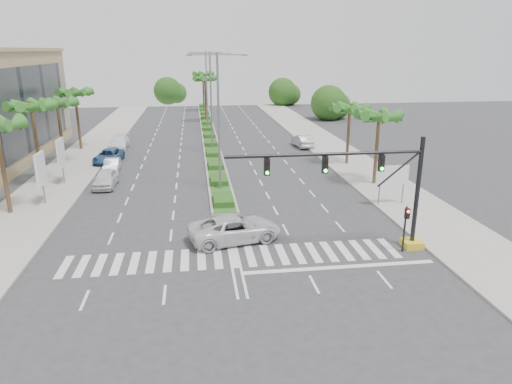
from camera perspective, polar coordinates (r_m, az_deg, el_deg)
ground at (r=28.32m, az=-2.74°, el=-8.13°), size 160.00×160.00×0.00m
footpath_right at (r=50.14m, az=12.73°, el=2.96°), size 6.00×120.00×0.15m
footpath_left at (r=48.85m, az=-23.01°, el=1.61°), size 6.00×120.00×0.15m
median at (r=71.54m, az=-5.98°, el=7.55°), size 2.20×75.00×0.20m
median_grass at (r=71.52m, az=-5.98°, el=7.64°), size 1.80×75.00×0.04m
signal_gantry at (r=29.23m, az=15.57°, el=-0.65°), size 12.60×1.20×7.20m
pedestrian_signal at (r=29.65m, az=18.22°, el=-3.54°), size 0.28×0.36×3.00m
direction_sign at (r=38.19m, az=16.69°, el=1.86°), size 2.70×0.11×3.40m
billboard_near at (r=40.54m, az=-25.32°, el=2.53°), size 0.18×2.10×4.35m
billboard_far at (r=46.14m, az=-23.21°, el=4.43°), size 0.18×2.10×4.35m
palm_left_mid at (r=46.08m, az=-26.24°, el=9.25°), size 4.57×4.68×7.95m
palm_left_far at (r=53.76m, az=-23.58°, el=9.87°), size 4.57×4.68×7.35m
palm_left_end at (r=61.43m, az=-21.68°, el=11.22°), size 4.57×4.68×7.75m
palm_right_near at (r=43.24m, az=15.12°, el=8.83°), size 4.57×4.68×7.05m
palm_right_far at (r=50.69m, az=11.64°, el=9.91°), size 4.57×4.68×6.75m
palm_median_a at (r=80.66m, az=-6.40°, el=13.70°), size 4.57×4.68×8.05m
palm_median_b at (r=95.63m, az=-6.66°, el=14.25°), size 4.57×4.68×8.05m
streetlight_near at (r=39.90m, az=-4.70°, el=9.57°), size 5.10×0.25×12.00m
streetlight_mid at (r=55.78m, az=-5.65°, el=11.75°), size 5.10×0.25×12.00m
streetlight_far at (r=71.71m, az=-6.18°, el=12.97°), size 5.10×0.25×12.00m
car_parked_a at (r=44.44m, az=-18.27°, el=1.62°), size 1.97×4.71×1.59m
car_parked_b at (r=49.83m, az=-17.54°, el=3.21°), size 1.62×4.21×1.37m
car_parked_c at (r=53.92m, az=-17.95°, el=4.27°), size 3.06×5.64×1.50m
car_parked_d at (r=61.50m, az=-16.75°, el=5.95°), size 2.32×5.47×1.57m
car_crossing at (r=30.31m, az=-2.63°, el=-4.60°), size 6.60×4.09×1.70m
car_right at (r=60.16m, az=5.82°, el=6.37°), size 2.13×4.99×1.60m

